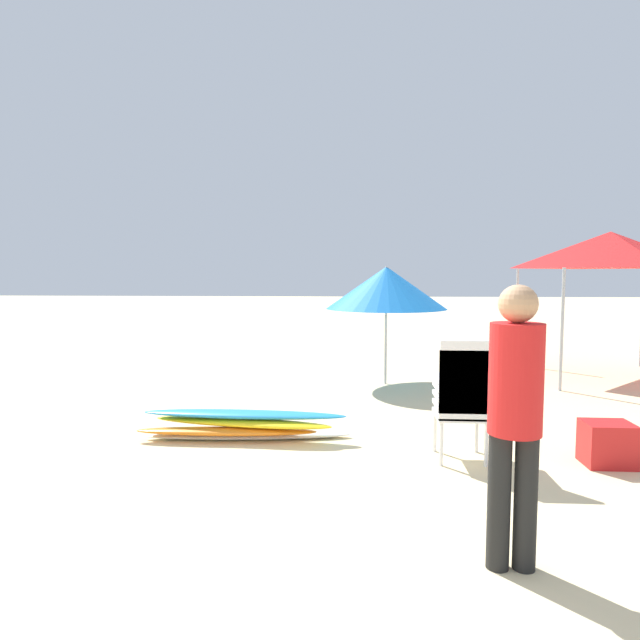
{
  "coord_description": "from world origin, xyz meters",
  "views": [
    {
      "loc": [
        0.95,
        -3.64,
        1.82
      ],
      "look_at": [
        0.5,
        3.28,
        1.23
      ],
      "focal_mm": 30.78,
      "sensor_mm": 36.0,
      "label": 1
    }
  ],
  "objects_px": {
    "lifeguard_near_center": "(515,407)",
    "beach_umbrella_left": "(386,288)",
    "stacked_plastic_chairs": "(462,391)",
    "surfboard_pile": "(241,425)",
    "popup_canopy": "(610,250)",
    "cooler_box": "(607,444)"
  },
  "relations": [
    {
      "from": "surfboard_pile",
      "to": "lifeguard_near_center",
      "type": "relative_size",
      "value": 1.33
    },
    {
      "from": "popup_canopy",
      "to": "stacked_plastic_chairs",
      "type": "bearing_deg",
      "value": -126.19
    },
    {
      "from": "surfboard_pile",
      "to": "popup_canopy",
      "type": "height_order",
      "value": "popup_canopy"
    },
    {
      "from": "stacked_plastic_chairs",
      "to": "cooler_box",
      "type": "height_order",
      "value": "stacked_plastic_chairs"
    },
    {
      "from": "popup_canopy",
      "to": "cooler_box",
      "type": "xyz_separation_m",
      "value": [
        -1.99,
        -4.59,
        -2.02
      ]
    },
    {
      "from": "lifeguard_near_center",
      "to": "beach_umbrella_left",
      "type": "xyz_separation_m",
      "value": [
        -0.47,
        5.69,
        0.57
      ]
    },
    {
      "from": "cooler_box",
      "to": "beach_umbrella_left",
      "type": "bearing_deg",
      "value": 116.81
    },
    {
      "from": "popup_canopy",
      "to": "beach_umbrella_left",
      "type": "bearing_deg",
      "value": -167.9
    },
    {
      "from": "lifeguard_near_center",
      "to": "popup_canopy",
      "type": "relative_size",
      "value": 0.69
    },
    {
      "from": "beach_umbrella_left",
      "to": "stacked_plastic_chairs",
      "type": "bearing_deg",
      "value": -82.03
    },
    {
      "from": "surfboard_pile",
      "to": "cooler_box",
      "type": "distance_m",
      "value": 3.69
    },
    {
      "from": "lifeguard_near_center",
      "to": "stacked_plastic_chairs",
      "type": "bearing_deg",
      "value": 88.15
    },
    {
      "from": "surfboard_pile",
      "to": "cooler_box",
      "type": "xyz_separation_m",
      "value": [
        3.65,
        -0.55,
        0.04
      ]
    },
    {
      "from": "popup_canopy",
      "to": "surfboard_pile",
      "type": "bearing_deg",
      "value": -144.38
    },
    {
      "from": "stacked_plastic_chairs",
      "to": "lifeguard_near_center",
      "type": "bearing_deg",
      "value": -91.85
    },
    {
      "from": "beach_umbrella_left",
      "to": "lifeguard_near_center",
      "type": "bearing_deg",
      "value": -85.33
    },
    {
      "from": "surfboard_pile",
      "to": "popup_canopy",
      "type": "bearing_deg",
      "value": 35.62
    },
    {
      "from": "stacked_plastic_chairs",
      "to": "surfboard_pile",
      "type": "relative_size",
      "value": 0.51
    },
    {
      "from": "stacked_plastic_chairs",
      "to": "popup_canopy",
      "type": "xyz_separation_m",
      "value": [
        3.37,
        4.6,
        1.52
      ]
    },
    {
      "from": "cooler_box",
      "to": "stacked_plastic_chairs",
      "type": "bearing_deg",
      "value": -179.68
    },
    {
      "from": "cooler_box",
      "to": "surfboard_pile",
      "type": "bearing_deg",
      "value": 171.36
    },
    {
      "from": "popup_canopy",
      "to": "cooler_box",
      "type": "distance_m",
      "value": 5.4
    }
  ]
}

